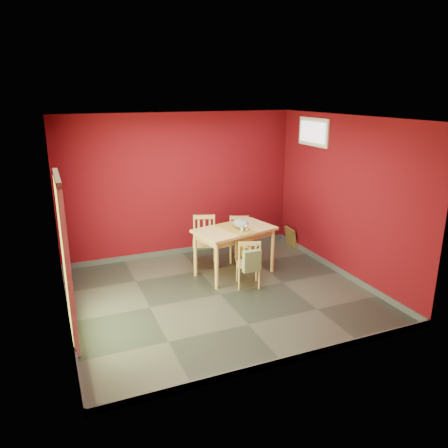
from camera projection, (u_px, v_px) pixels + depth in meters
name	position (u px, v px, depth m)	size (l,w,h in m)	color
ground	(220.00, 294.00, 6.85)	(4.50, 4.50, 0.00)	#2D342D
room_shell	(220.00, 291.00, 6.84)	(4.50, 4.50, 4.50)	#5B0911
doorway	(64.00, 256.00, 5.35)	(0.06, 1.01, 2.13)	#B7D838
window	(313.00, 132.00, 7.87)	(0.05, 0.90, 0.50)	white
outlet_plate	(255.00, 229.00, 9.11)	(0.08, 0.01, 0.12)	silver
dining_table	(235.00, 234.00, 7.42)	(1.46, 1.05, 0.83)	tan
table_runner	(238.00, 234.00, 7.30)	(0.51, 0.81, 0.37)	olive
chair_far_left	(205.00, 241.00, 7.90)	(0.54, 0.54, 0.91)	tan
chair_far_right	(239.00, 238.00, 8.16)	(0.50, 0.50, 0.82)	tan
chair_near	(248.00, 262.00, 7.03)	(0.48, 0.48, 0.81)	tan
tote_bag	(252.00, 261.00, 6.81)	(0.29, 0.18, 0.41)	#718C5A
cat	(240.00, 222.00, 7.38)	(0.23, 0.44, 0.22)	slate
picture_frame	(291.00, 237.00, 8.96)	(0.14, 0.39, 0.38)	brown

